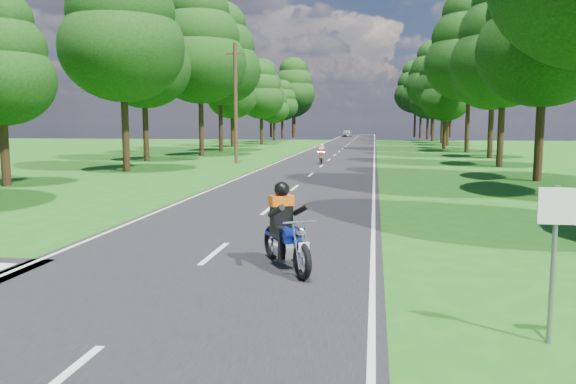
# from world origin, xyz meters

# --- Properties ---
(ground) EXTENTS (160.00, 160.00, 0.00)m
(ground) POSITION_xyz_m (0.00, 0.00, 0.00)
(ground) COLOR #185814
(ground) RESTS_ON ground
(main_road) EXTENTS (7.00, 140.00, 0.02)m
(main_road) POSITION_xyz_m (0.00, 50.00, 0.01)
(main_road) COLOR black
(main_road) RESTS_ON ground
(road_markings) EXTENTS (7.40, 140.00, 0.01)m
(road_markings) POSITION_xyz_m (-0.14, 48.13, 0.02)
(road_markings) COLOR silver
(road_markings) RESTS_ON main_road
(treeline) EXTENTS (40.00, 115.35, 14.78)m
(treeline) POSITION_xyz_m (1.43, 60.06, 8.25)
(treeline) COLOR black
(treeline) RESTS_ON ground
(telegraph_pole) EXTENTS (1.20, 0.26, 8.00)m
(telegraph_pole) POSITION_xyz_m (-6.00, 28.00, 4.07)
(telegraph_pole) COLOR #382616
(telegraph_pole) RESTS_ON ground
(road_sign) EXTENTS (0.45, 0.07, 2.00)m
(road_sign) POSITION_xyz_m (5.50, -2.01, 1.34)
(road_sign) COLOR slate
(road_sign) RESTS_ON ground
(rider_near_blue) EXTENTS (1.54, 2.03, 1.63)m
(rider_near_blue) POSITION_xyz_m (1.68, 1.02, 0.84)
(rider_near_blue) COLOR navy
(rider_near_blue) RESTS_ON main_road
(rider_far_red) EXTENTS (0.65, 1.63, 1.33)m
(rider_far_red) POSITION_xyz_m (-0.19, 28.14, 0.68)
(rider_far_red) COLOR #9B210B
(rider_far_red) RESTS_ON main_road
(distant_car) EXTENTS (2.21, 4.20, 1.36)m
(distant_car) POSITION_xyz_m (-1.82, 97.67, 0.70)
(distant_car) COLOR #AFB1B7
(distant_car) RESTS_ON main_road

